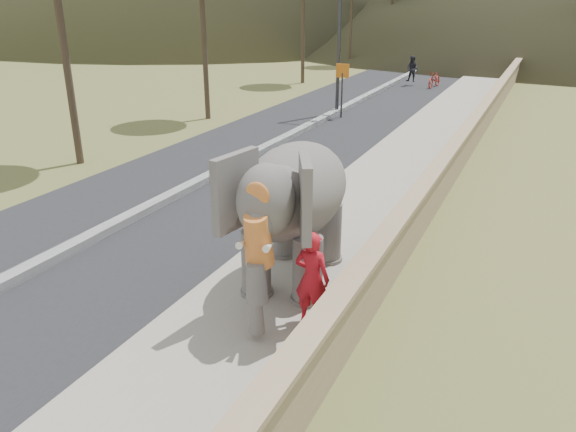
# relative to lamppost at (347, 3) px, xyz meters

# --- Properties ---
(ground) EXTENTS (160.00, 160.00, 0.00)m
(ground) POSITION_rel_lamppost_xyz_m (4.69, -16.49, -4.87)
(ground) COLOR olive
(ground) RESTS_ON ground
(road) EXTENTS (7.00, 120.00, 0.03)m
(road) POSITION_rel_lamppost_xyz_m (-0.31, -6.49, -4.86)
(road) COLOR black
(road) RESTS_ON ground
(median) EXTENTS (0.35, 120.00, 0.22)m
(median) POSITION_rel_lamppost_xyz_m (-0.31, -6.49, -4.76)
(median) COLOR black
(median) RESTS_ON ground
(walkway) EXTENTS (3.00, 120.00, 0.15)m
(walkway) POSITION_rel_lamppost_xyz_m (4.69, -6.49, -4.80)
(walkway) COLOR #9E9687
(walkway) RESTS_ON ground
(parapet) EXTENTS (0.30, 120.00, 1.10)m
(parapet) POSITION_rel_lamppost_xyz_m (6.34, -6.49, -4.32)
(parapet) COLOR tan
(parapet) RESTS_ON ground
(lamppost) EXTENTS (1.76, 0.36, 8.00)m
(lamppost) POSITION_rel_lamppost_xyz_m (0.00, 0.00, 0.00)
(lamppost) COLOR #2E2E33
(lamppost) RESTS_ON ground
(signboard) EXTENTS (0.60, 0.08, 2.40)m
(signboard) POSITION_rel_lamppost_xyz_m (0.19, -0.78, -3.23)
(signboard) COLOR #2D2D33
(signboard) RESTS_ON ground
(elephant_and_man) EXTENTS (2.49, 4.07, 2.77)m
(elephant_and_man) POSITION_rel_lamppost_xyz_m (4.71, -15.84, -3.35)
(elephant_and_man) COLOR slate
(elephant_and_man) RESTS_ON ground
(motorcyclist) EXTENTS (2.21, 1.89, 1.78)m
(motorcyclist) POSITION_rel_lamppost_xyz_m (1.71, 9.85, -4.19)
(motorcyclist) COLOR maroon
(motorcyclist) RESTS_ON ground
(trees) EXTENTS (42.39, 45.55, 9.20)m
(trees) POSITION_rel_lamppost_xyz_m (0.30, 12.19, -0.85)
(trees) COLOR #473828
(trees) RESTS_ON ground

